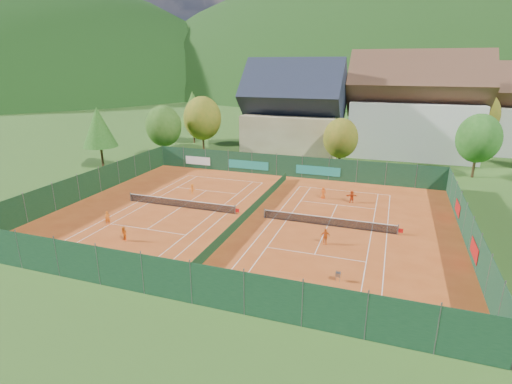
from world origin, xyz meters
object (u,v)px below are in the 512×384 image
object	(u,v)px
player_left_far	(192,189)
player_left_mid	(124,234)
chalet	(294,116)
player_right_far_a	(323,193)
player_right_near	(325,236)
player_left_near	(108,218)
hotel_block_b	(498,114)
ball_hopper	(338,274)
player_right_far_b	(352,196)
hotel_block_a	(414,112)

from	to	relation	value
player_left_far	player_left_mid	bearing A→B (deg)	80.75
chalet	player_right_far_a	bearing A→B (deg)	-67.33
player_right_near	player_left_near	bearing A→B (deg)	166.69
hotel_block_b	ball_hopper	size ratio (longest dim) A/B	21.60
player_left_far	player_right_near	size ratio (longest dim) A/B	0.87
player_left_far	player_right_far_a	xyz separation A→B (m)	(15.13, 3.50, 0.05)
player_left_near	player_left_far	bearing A→B (deg)	40.92
player_right_near	ball_hopper	bearing A→B (deg)	-92.21
player_right_far_a	hotel_block_b	bearing A→B (deg)	-141.99
player_right_near	player_right_far_b	bearing A→B (deg)	64.92
hotel_block_a	player_right_near	size ratio (longest dim) A/B	14.98
player_left_near	player_right_near	bearing A→B (deg)	-26.32
hotel_block_a	player_left_mid	bearing A→B (deg)	-118.29
hotel_block_a	player_left_near	xyz separation A→B (m)	(-28.20, -42.68, -6.68)
hotel_block_b	player_right_far_a	world-z (taller)	hotel_block_b
hotel_block_b	player_left_near	size ratio (longest dim) A/B	12.22
player_left_mid	player_left_near	bearing A→B (deg)	172.30
chalet	player_left_near	world-z (taller)	chalet
hotel_block_b	player_left_mid	distance (m)	65.97
player_left_mid	player_right_near	size ratio (longest dim) A/B	0.93
hotel_block_b	ball_hopper	world-z (taller)	hotel_block_b
chalet	player_right_far_a	xyz separation A→B (m)	(9.12, -21.83, -5.95)
player_left_far	player_right_near	bearing A→B (deg)	141.49
hotel_block_b	player_left_near	world-z (taller)	hotel_block_b
hotel_block_b	player_left_mid	size ratio (longest dim) A/B	12.89
player_left_far	chalet	bearing A→B (deg)	-115.15
hotel_block_a	player_right_far_b	distance (m)	29.77
player_left_mid	player_right_near	xyz separation A→B (m)	(16.83, 5.20, 0.05)
player_left_mid	player_left_far	distance (m)	14.00
hotel_block_b	player_left_near	distance (m)	66.21
player_left_near	player_right_far_b	world-z (taller)	player_right_far_b
chalet	hotel_block_a	distance (m)	19.94
player_left_far	player_right_far_b	distance (m)	18.68
ball_hopper	player_right_near	distance (m)	6.26
hotel_block_b	player_right_far_a	distance (m)	43.47
player_left_near	player_right_far_b	bearing A→B (deg)	0.31
chalet	player_right_near	size ratio (longest dim) A/B	11.23
ball_hopper	player_left_near	size ratio (longest dim) A/B	0.57
chalet	player_right_far_b	xyz separation A→B (m)	(12.41, -22.26, -5.90)
ball_hopper	player_right_far_b	bearing A→B (deg)	93.15
player_left_near	player_right_near	size ratio (longest dim) A/B	0.98
chalet	hotel_block_b	distance (m)	35.85
player_left_near	player_right_far_a	size ratio (longest dim) A/B	1.05
hotel_block_a	ball_hopper	xyz separation A→B (m)	(-5.61, -46.06, -6.83)
player_right_far_b	hotel_block_a	bearing A→B (deg)	-120.71
chalet	hotel_block_a	size ratio (longest dim) A/B	0.75
player_right_far_a	player_right_far_b	xyz separation A→B (m)	(3.29, -0.43, 0.05)
hotel_block_b	player_left_near	bearing A→B (deg)	-129.78
hotel_block_a	hotel_block_b	xyz separation A→B (m)	(14.00, 8.00, -0.76)
hotel_block_a	ball_hopper	size ratio (longest dim) A/B	27.00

